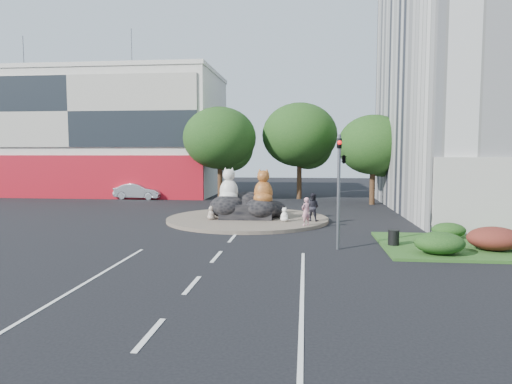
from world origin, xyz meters
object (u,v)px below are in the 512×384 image
pedestrian_pink (306,211)px  litter_bin (394,237)px  kitten_calico (211,213)px  kitten_white (284,214)px  pedestrian_dark (313,207)px  parked_car (139,191)px  cat_tabby (263,186)px  cat_white (229,185)px

pedestrian_pink → litter_bin: (3.89, -4.64, -0.52)m
kitten_calico → kitten_white: (4.43, -0.29, 0.00)m
kitten_white → pedestrian_dark: pedestrian_dark is taller
parked_car → pedestrian_dark: bearing=-125.6°
litter_bin → parked_car: bearing=134.4°
pedestrian_pink → pedestrian_dark: bearing=-144.9°
kitten_calico → kitten_white: bearing=40.5°
kitten_white → litter_bin: kitten_white is taller
parked_car → kitten_calico: bearing=-139.7°
kitten_calico → kitten_white: 4.44m
cat_tabby → cat_white: bearing=166.3°
cat_white → litter_bin: bearing=-34.5°
cat_white → kitten_calico: (-0.91, -1.08, -1.59)m
parked_car → litter_bin: 27.22m
kitten_white → pedestrian_pink: size_ratio=0.55×
cat_tabby → kitten_white: (1.33, -0.89, -1.56)m
cat_white → litter_bin: 11.47m
cat_white → cat_tabby: (2.20, -0.48, -0.03)m
kitten_white → parked_car: bearing=106.2°
cat_white → litter_bin: (8.66, -7.30, -1.76)m
cat_tabby → pedestrian_pink: bearing=-41.6°
cat_white → cat_tabby: 2.25m
kitten_white → pedestrian_pink: bearing=-75.7°
parked_car → pedestrian_pink: bearing=-129.7°
cat_tabby → pedestrian_pink: 3.58m
cat_tabby → litter_bin: size_ratio=3.22×
kitten_calico → parked_car: parked_car is taller
cat_white → cat_tabby: cat_white is taller
cat_tabby → kitten_calico: (-3.11, -0.60, -1.56)m
pedestrian_pink → parked_car: (-15.17, 14.79, -0.26)m
cat_tabby → parked_car: 17.88m
kitten_calico → pedestrian_dark: size_ratio=0.51×
litter_bin → cat_tabby: bearing=133.5°
pedestrian_pink → pedestrian_dark: 1.72m
kitten_white → pedestrian_dark: size_ratio=0.52×
cat_tabby → parked_car: (-12.59, 12.61, -1.47)m
cat_white → cat_tabby: bearing=-6.8°
cat_white → pedestrian_pink: 5.60m
kitten_white → parked_car: size_ratio=0.20×
cat_white → litter_bin: cat_white is taller
cat_tabby → kitten_calico: bearing=-170.4°
kitten_white → parked_car: 19.39m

